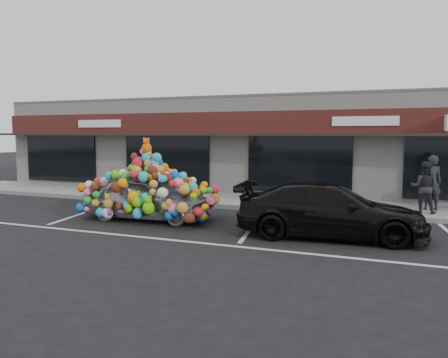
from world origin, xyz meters
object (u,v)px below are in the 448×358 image
at_px(black_sedan, 330,211).
at_px(pedestrian_b, 424,187).
at_px(toy_car, 148,193).
at_px(pedestrian_a, 431,183).

xyz_separation_m(black_sedan, pedestrian_b, (2.43, 3.81, 0.28)).
xyz_separation_m(toy_car, black_sedan, (5.64, -0.30, -0.15)).
bearing_deg(pedestrian_b, toy_car, 30.96).
relative_size(toy_car, pedestrian_b, 2.65).
bearing_deg(toy_car, pedestrian_b, -69.24).
height_order(pedestrian_a, pedestrian_b, pedestrian_a).
height_order(black_sedan, pedestrian_b, pedestrian_b).
distance_m(toy_car, pedestrian_a, 9.33).
distance_m(black_sedan, pedestrian_a, 5.27).
relative_size(pedestrian_a, pedestrian_b, 1.10).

